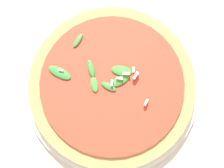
% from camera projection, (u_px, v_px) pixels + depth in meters
% --- Properties ---
extents(ground_plane, '(6.00, 6.00, 0.00)m').
position_uv_depth(ground_plane, '(99.00, 76.00, 0.60)').
color(ground_plane, beige).
extents(pizza_arugula_main, '(0.32, 0.32, 0.05)m').
position_uv_depth(pizza_arugula_main, '(112.00, 86.00, 0.58)').
color(pizza_arugula_main, silver).
rests_on(pizza_arugula_main, ground_plane).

